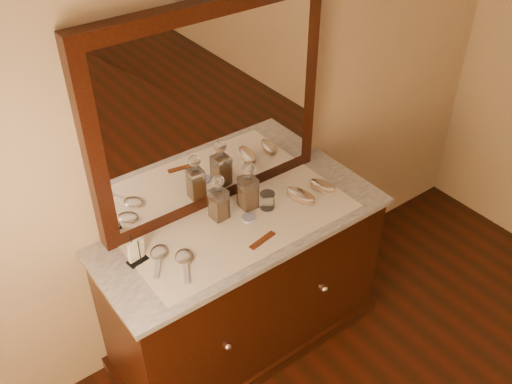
% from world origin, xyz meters
% --- Properties ---
extents(dresser_cabinet, '(1.40, 0.55, 0.82)m').
position_xyz_m(dresser_cabinet, '(0.00, 1.96, 0.41)').
color(dresser_cabinet, black).
rests_on(dresser_cabinet, floor).
extents(dresser_plinth, '(1.46, 0.59, 0.08)m').
position_xyz_m(dresser_plinth, '(0.00, 1.96, 0.04)').
color(dresser_plinth, black).
rests_on(dresser_plinth, floor).
extents(knob_left, '(0.04, 0.04, 0.04)m').
position_xyz_m(knob_left, '(-0.30, 1.67, 0.45)').
color(knob_left, silver).
rests_on(knob_left, dresser_cabinet).
extents(knob_right, '(0.04, 0.04, 0.04)m').
position_xyz_m(knob_right, '(0.30, 1.67, 0.45)').
color(knob_right, silver).
rests_on(knob_right, dresser_cabinet).
extents(marble_top, '(1.44, 0.59, 0.03)m').
position_xyz_m(marble_top, '(0.00, 1.96, 0.83)').
color(marble_top, silver).
rests_on(marble_top, dresser_cabinet).
extents(mirror_frame, '(1.20, 0.08, 1.00)m').
position_xyz_m(mirror_frame, '(0.00, 2.20, 1.35)').
color(mirror_frame, black).
rests_on(mirror_frame, marble_top).
extents(mirror_glass, '(1.06, 0.01, 0.86)m').
position_xyz_m(mirror_glass, '(0.00, 2.17, 1.35)').
color(mirror_glass, white).
rests_on(mirror_glass, marble_top).
extents(lace_runner, '(1.10, 0.45, 0.00)m').
position_xyz_m(lace_runner, '(0.00, 1.94, 0.85)').
color(lace_runner, silver).
rests_on(lace_runner, marble_top).
extents(pin_dish, '(0.08, 0.08, 0.01)m').
position_xyz_m(pin_dish, '(0.04, 1.96, 0.86)').
color(pin_dish, silver).
rests_on(pin_dish, lace_runner).
extents(comb, '(0.15, 0.05, 0.01)m').
position_xyz_m(comb, '(-0.00, 1.80, 0.86)').
color(comb, brown).
rests_on(comb, lace_runner).
extents(napkin_rack, '(0.10, 0.07, 0.14)m').
position_xyz_m(napkin_rack, '(-0.52, 2.03, 0.90)').
color(napkin_rack, black).
rests_on(napkin_rack, marble_top).
extents(decanter_left, '(0.08, 0.08, 0.25)m').
position_xyz_m(decanter_left, '(-0.07, 2.06, 0.95)').
color(decanter_left, brown).
rests_on(decanter_left, lace_runner).
extents(decanter_right, '(0.09, 0.09, 0.26)m').
position_xyz_m(decanter_right, '(0.09, 2.04, 0.96)').
color(decanter_right, brown).
rests_on(decanter_right, lace_runner).
extents(brush_near, '(0.11, 0.18, 0.05)m').
position_xyz_m(brush_near, '(0.34, 1.93, 0.88)').
color(brush_near, '#99785D').
rests_on(brush_near, lace_runner).
extents(brush_far, '(0.10, 0.16, 0.04)m').
position_xyz_m(brush_far, '(0.48, 1.93, 0.87)').
color(brush_far, '#99785D').
rests_on(brush_far, lace_runner).
extents(hand_mirror_outer, '(0.16, 0.21, 0.02)m').
position_xyz_m(hand_mirror_outer, '(-0.43, 1.99, 0.86)').
color(hand_mirror_outer, silver).
rests_on(hand_mirror_outer, lace_runner).
extents(hand_mirror_inner, '(0.14, 0.22, 0.02)m').
position_xyz_m(hand_mirror_inner, '(-0.36, 1.90, 0.86)').
color(hand_mirror_inner, silver).
rests_on(hand_mirror_inner, lace_runner).
extents(tumblers, '(0.08, 0.08, 0.08)m').
position_xyz_m(tumblers, '(0.16, 1.98, 0.90)').
color(tumblers, white).
rests_on(tumblers, lace_runner).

